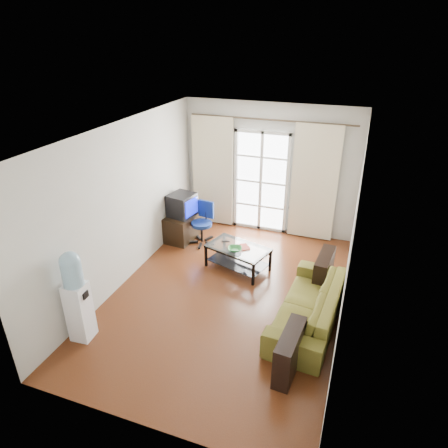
# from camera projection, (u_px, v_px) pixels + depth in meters

# --- Properties ---
(floor) EXTENTS (5.20, 5.20, 0.00)m
(floor) POSITION_uv_depth(u_px,v_px,m) (227.00, 295.00, 6.60)
(floor) COLOR #5E2E16
(floor) RESTS_ON ground
(ceiling) EXTENTS (5.20, 5.20, 0.00)m
(ceiling) POSITION_uv_depth(u_px,v_px,m) (228.00, 132.00, 5.41)
(ceiling) COLOR white
(ceiling) RESTS_ON wall_back
(wall_back) EXTENTS (3.60, 0.02, 2.70)m
(wall_back) POSITION_uv_depth(u_px,v_px,m) (269.00, 170.00, 8.20)
(wall_back) COLOR beige
(wall_back) RESTS_ON floor
(wall_front) EXTENTS (3.60, 0.02, 2.70)m
(wall_front) POSITION_uv_depth(u_px,v_px,m) (137.00, 332.00, 3.81)
(wall_front) COLOR beige
(wall_front) RESTS_ON floor
(wall_left) EXTENTS (0.02, 5.20, 2.70)m
(wall_left) POSITION_uv_depth(u_px,v_px,m) (124.00, 205.00, 6.55)
(wall_left) COLOR beige
(wall_left) RESTS_ON floor
(wall_right) EXTENTS (0.02, 5.20, 2.70)m
(wall_right) POSITION_uv_depth(u_px,v_px,m) (351.00, 240.00, 5.46)
(wall_right) COLOR beige
(wall_right) RESTS_ON floor
(french_door) EXTENTS (1.16, 0.06, 2.15)m
(french_door) POSITION_uv_depth(u_px,v_px,m) (261.00, 182.00, 8.32)
(french_door) COLOR white
(french_door) RESTS_ON wall_back
(curtain_rod) EXTENTS (3.30, 0.04, 0.04)m
(curtain_rod) POSITION_uv_depth(u_px,v_px,m) (271.00, 120.00, 7.66)
(curtain_rod) COLOR #4C3F2D
(curtain_rod) RESTS_ON wall_back
(curtain_left) EXTENTS (0.90, 0.07, 2.35)m
(curtain_left) POSITION_uv_depth(u_px,v_px,m) (213.00, 172.00, 8.53)
(curtain_left) COLOR beige
(curtain_left) RESTS_ON curtain_rod
(curtain_right) EXTENTS (0.90, 0.07, 2.35)m
(curtain_right) POSITION_uv_depth(u_px,v_px,m) (314.00, 184.00, 7.88)
(curtain_right) COLOR beige
(curtain_right) RESTS_ON curtain_rod
(radiator) EXTENTS (0.64, 0.12, 0.64)m
(radiator) POSITION_uv_depth(u_px,v_px,m) (303.00, 222.00, 8.32)
(radiator) COLOR gray
(radiator) RESTS_ON floor
(sofa) EXTENTS (2.18, 1.13, 0.60)m
(sofa) POSITION_uv_depth(u_px,v_px,m) (309.00, 305.00, 5.87)
(sofa) COLOR brown
(sofa) RESTS_ON floor
(coffee_table) EXTENTS (1.22, 0.91, 0.44)m
(coffee_table) POSITION_uv_depth(u_px,v_px,m) (238.00, 255.00, 7.20)
(coffee_table) COLOR silver
(coffee_table) RESTS_ON floor
(bowl) EXTENTS (0.39, 0.39, 0.06)m
(bowl) POSITION_uv_depth(u_px,v_px,m) (235.00, 249.00, 7.01)
(bowl) COLOR green
(bowl) RESTS_ON coffee_table
(book) EXTENTS (0.41, 0.41, 0.02)m
(book) POSITION_uv_depth(u_px,v_px,m) (239.00, 248.00, 7.09)
(book) COLOR maroon
(book) RESTS_ON coffee_table
(remote) EXTENTS (0.15, 0.09, 0.02)m
(remote) POSITION_uv_depth(u_px,v_px,m) (225.00, 241.00, 7.32)
(remote) COLOR black
(remote) RESTS_ON coffee_table
(tv_stand) EXTENTS (0.55, 0.78, 0.54)m
(tv_stand) POSITION_uv_depth(u_px,v_px,m) (182.00, 227.00, 8.23)
(tv_stand) COLOR black
(tv_stand) RESTS_ON floor
(crt_tv) EXTENTS (0.57, 0.58, 0.46)m
(crt_tv) POSITION_uv_depth(u_px,v_px,m) (181.00, 205.00, 8.02)
(crt_tv) COLOR black
(crt_tv) RESTS_ON tv_stand
(task_chair) EXTENTS (0.66, 0.66, 0.86)m
(task_chair) POSITION_uv_depth(u_px,v_px,m) (203.00, 231.00, 8.11)
(task_chair) COLOR black
(task_chair) RESTS_ON floor
(water_cooler) EXTENTS (0.31, 0.30, 1.38)m
(water_cooler) POSITION_uv_depth(u_px,v_px,m) (76.00, 295.00, 5.39)
(water_cooler) COLOR white
(water_cooler) RESTS_ON floor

